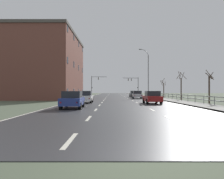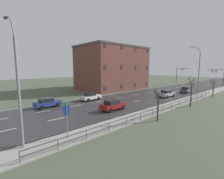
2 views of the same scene
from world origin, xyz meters
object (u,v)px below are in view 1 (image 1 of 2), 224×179
object	(u,v)px
car_distant	(133,94)
street_lamp_midground	(147,74)
traffic_signal_right	(134,83)
car_mid_centre	(136,95)
car_far_right	(85,97)
traffic_signal_left	(93,83)
car_near_left	(72,100)
car_near_right	(151,97)
brick_building	(43,67)

from	to	relation	value
car_distant	street_lamp_midground	bearing A→B (deg)	-29.35
street_lamp_midground	traffic_signal_right	xyz separation A→B (m)	(-0.86, 21.87, -1.41)
car_mid_centre	car_distant	distance (m)	9.52
traffic_signal_right	car_distant	distance (m)	20.68
traffic_signal_right	car_far_right	size ratio (longest dim) A/B	1.48
street_lamp_midground	car_mid_centre	bearing A→B (deg)	-113.58
car_mid_centre	car_far_right	distance (m)	16.80
traffic_signal_left	car_distant	size ratio (longest dim) A/B	1.56
street_lamp_midground	car_near_left	bearing A→B (deg)	-111.22
traffic_signal_right	car_far_right	world-z (taller)	traffic_signal_right
car_near_left	street_lamp_midground	bearing A→B (deg)	67.15
car_near_right	car_near_left	size ratio (longest dim) A/B	0.99
traffic_signal_right	brick_building	distance (m)	35.98
street_lamp_midground	car_far_right	bearing A→B (deg)	-118.03
traffic_signal_right	street_lamp_midground	bearing A→B (deg)	-87.75
brick_building	car_mid_centre	bearing A→B (deg)	-3.09
traffic_signal_left	brick_building	xyz separation A→B (m)	(-7.89, -28.48, 2.16)
car_near_left	car_far_right	bearing A→B (deg)	87.86
street_lamp_midground	car_near_left	world-z (taller)	street_lamp_midground
car_distant	car_far_right	bearing A→B (deg)	-112.33
traffic_signal_right	car_near_left	xyz separation A→B (m)	(-11.15, -52.79, -3.41)
brick_building	car_distant	bearing A→B (deg)	23.84
street_lamp_midground	car_far_right	world-z (taller)	street_lamp_midground
car_mid_centre	brick_building	world-z (taller)	brick_building
street_lamp_midground	traffic_signal_left	distance (m)	26.02
car_near_right	brick_building	xyz separation A→B (m)	(-18.81, 17.26, 5.61)
car_near_right	car_near_left	bearing A→B (deg)	-141.75
street_lamp_midground	car_far_right	distance (m)	25.84
street_lamp_midground	traffic_signal_left	xyz separation A→B (m)	(-14.47, 21.59, -1.38)
car_far_right	car_near_right	world-z (taller)	same
car_near_right	car_distant	bearing A→B (deg)	88.65
car_near_right	car_far_right	bearing A→B (deg)	167.86
street_lamp_midground	car_mid_centre	size ratio (longest dim) A/B	2.75
street_lamp_midground	car_near_right	size ratio (longest dim) A/B	2.79
traffic_signal_left	car_far_right	xyz separation A→B (m)	(2.54, -44.00, -3.45)
street_lamp_midground	car_distant	bearing A→B (deg)	152.86
traffic_signal_left	car_near_left	bearing A→B (deg)	-87.32
traffic_signal_left	car_near_right	world-z (taller)	traffic_signal_left
street_lamp_midground	traffic_signal_right	world-z (taller)	street_lamp_midground
traffic_signal_left	car_distant	xyz separation A→B (m)	(11.34, -19.98, -3.45)
street_lamp_midground	brick_building	bearing A→B (deg)	-162.87
traffic_signal_right	car_far_right	xyz separation A→B (m)	(-11.07, -44.28, -3.41)
car_near_left	car_distant	size ratio (longest dim) A/B	1.00
car_near_left	car_mid_centre	bearing A→B (deg)	67.98
street_lamp_midground	traffic_signal_left	size ratio (longest dim) A/B	1.76
brick_building	car_far_right	bearing A→B (deg)	-56.11
car_near_right	car_near_left	world-z (taller)	same
car_far_right	car_mid_centre	bearing A→B (deg)	58.57
street_lamp_midground	car_near_left	xyz separation A→B (m)	(-12.01, -30.92, -4.82)
street_lamp_midground	brick_building	distance (m)	23.41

